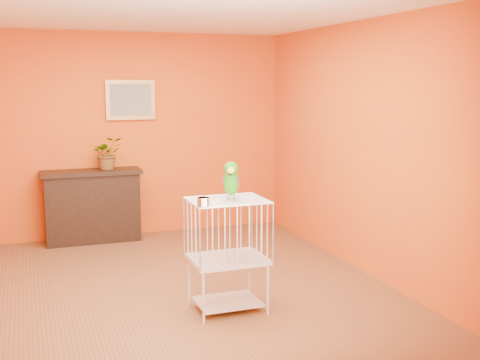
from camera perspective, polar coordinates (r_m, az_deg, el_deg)
name	(u,v)px	position (r m, az deg, el deg)	size (l,w,h in m)	color
ground	(174,288)	(5.95, -6.28, -10.13)	(4.50, 4.50, 0.00)	brown
room_shell	(171,124)	(5.63, -6.56, 5.25)	(4.50, 4.50, 4.50)	#D14613
console_cabinet	(92,206)	(7.70, -13.83, -2.41)	(1.21, 0.44, 0.90)	black
potted_plant	(108,157)	(7.59, -12.40, 2.12)	(0.36, 0.40, 0.32)	#26722D
framed_picture	(131,100)	(7.80, -10.34, 7.48)	(0.62, 0.04, 0.50)	#BB8A43
birdcage	(228,254)	(5.22, -1.18, -6.99)	(0.64, 0.50, 0.98)	beige
feed_cup	(204,202)	(4.82, -3.48, -2.06)	(0.10, 0.10, 0.07)	silver
parrot	(231,180)	(5.05, -0.86, -0.04)	(0.18, 0.30, 0.34)	#59544C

